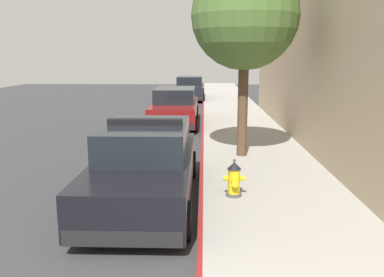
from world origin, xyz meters
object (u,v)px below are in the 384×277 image
Objects in this scene: parked_car_silver_ahead at (175,107)px; fire_hydrant at (234,179)px; street_tree at (245,16)px; parked_car_dark_far at (190,89)px; police_cruiser at (146,165)px.

parked_car_silver_ahead is 6.37× the size of fire_hydrant.
parked_car_dark_far is at bearing 97.25° from street_tree.
fire_hydrant is (1.58, -19.41, -0.25)m from parked_car_dark_far.
parked_car_silver_ahead is (-0.08, 9.28, -0.00)m from police_cruiser.
street_tree is at bearing 56.31° from police_cruiser.
parked_car_dark_far reaches higher than fire_hydrant.
street_tree is at bearing -82.75° from parked_car_dark_far.
parked_car_silver_ahead is at bearing 90.47° from police_cruiser.
police_cruiser is at bearing 178.50° from fire_hydrant.
police_cruiser is 5.13m from street_tree.
fire_hydrant is at bearing -78.78° from parked_car_silver_ahead.
police_cruiser is 1.79m from fire_hydrant.
police_cruiser is 19.37m from parked_car_dark_far.
parked_car_dark_far is at bearing 94.65° from fire_hydrant.
street_tree is (0.46, 3.40, 3.44)m from fire_hydrant.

